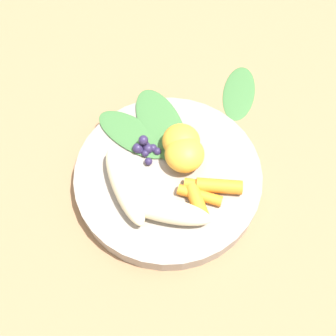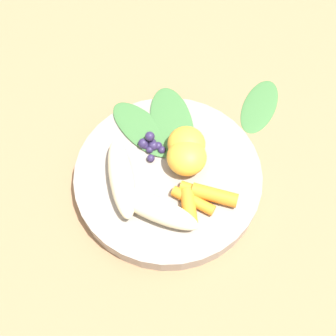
{
  "view_description": "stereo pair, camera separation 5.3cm",
  "coord_description": "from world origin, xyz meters",
  "views": [
    {
      "loc": [
        -0.11,
        0.23,
        0.5
      ],
      "look_at": [
        0.0,
        0.0,
        0.04
      ],
      "focal_mm": 42.66,
      "sensor_mm": 36.0,
      "label": 1
    },
    {
      "loc": [
        -0.16,
        0.21,
        0.5
      ],
      "look_at": [
        0.0,
        0.0,
        0.04
      ],
      "focal_mm": 42.66,
      "sensor_mm": 36.0,
      "label": 2
    }
  ],
  "objects": [
    {
      "name": "orange_segment_near",
      "position": [
        0.0,
        -0.04,
        0.05
      ],
      "size": [
        0.05,
        0.05,
        0.04
      ],
      "primitive_type": "ellipsoid",
      "color": "#F4A833",
      "rests_on": "bowl"
    },
    {
      "name": "orange_segment_far",
      "position": [
        -0.01,
        -0.02,
        0.05
      ],
      "size": [
        0.05,
        0.05,
        0.04
      ],
      "primitive_type": "ellipsoid",
      "color": "#F4A833",
      "rests_on": "bowl"
    },
    {
      "name": "banana_peeled_left",
      "position": [
        -0.02,
        0.06,
        0.05
      ],
      "size": [
        0.12,
        0.06,
        0.03
      ],
      "primitive_type": "ellipsoid",
      "rotation": [
        0.0,
        0.0,
        3.36
      ],
      "color": "beige",
      "rests_on": "bowl"
    },
    {
      "name": "kale_leaf_left",
      "position": [
        0.04,
        -0.06,
        0.03
      ],
      "size": [
        0.14,
        0.14,
        0.01
      ],
      "primitive_type": "ellipsoid",
      "rotation": [
        0.0,
        0.0,
        5.53
      ],
      "color": "#3D7038",
      "rests_on": "bowl"
    },
    {
      "name": "kale_leaf_right",
      "position": [
        0.07,
        -0.03,
        0.03
      ],
      "size": [
        0.13,
        0.07,
        0.01
      ],
      "primitive_type": "ellipsoid",
      "rotation": [
        0.0,
        0.0,
        6.1
      ],
      "color": "#3D7038",
      "rests_on": "bowl"
    },
    {
      "name": "kale_leaf_stray",
      "position": [
        -0.03,
        -0.2,
        0.0
      ],
      "size": [
        0.08,
        0.12,
        0.01
      ],
      "primitive_type": "ellipsoid",
      "rotation": [
        0.0,
        0.0,
        4.94
      ],
      "color": "#3D7038",
      "rests_on": "ground_plane"
    },
    {
      "name": "carrot_mid_right",
      "position": [
        -0.06,
        0.0,
        0.04
      ],
      "size": [
        0.06,
        0.03,
        0.01
      ],
      "primitive_type": "cylinder",
      "rotation": [
        0.0,
        1.57,
        3.45
      ],
      "color": "orange",
      "rests_on": "bowl"
    },
    {
      "name": "carrot_front",
      "position": [
        -0.06,
        0.03,
        0.04
      ],
      "size": [
        0.04,
        0.05,
        0.02
      ],
      "primitive_type": "cylinder",
      "rotation": [
        0.0,
        1.57,
        2.32
      ],
      "color": "orange",
      "rests_on": "bowl"
    },
    {
      "name": "ground_plane",
      "position": [
        0.0,
        0.0,
        0.0
      ],
      "size": [
        2.4,
        2.4,
        0.0
      ],
      "primitive_type": "plane",
      "color": "#99704C"
    },
    {
      "name": "carrot_mid_left",
      "position": [
        -0.05,
        0.02,
        0.04
      ],
      "size": [
        0.06,
        0.02,
        0.01
      ],
      "primitive_type": "cylinder",
      "rotation": [
        0.0,
        1.57,
        3.28
      ],
      "color": "orange",
      "rests_on": "bowl"
    },
    {
      "name": "bowl",
      "position": [
        0.0,
        0.0,
        0.01
      ],
      "size": [
        0.26,
        0.26,
        0.03
      ],
      "primitive_type": "cylinder",
      "color": "gray",
      "rests_on": "ground_plane"
    },
    {
      "name": "banana_peeled_right",
      "position": [
        0.04,
        0.05,
        0.05
      ],
      "size": [
        0.11,
        0.1,
        0.03
      ],
      "primitive_type": "ellipsoid",
      "rotation": [
        0.0,
        0.0,
        2.43
      ],
      "color": "beige",
      "rests_on": "bowl"
    },
    {
      "name": "carrot_rear",
      "position": [
        -0.07,
        -0.01,
        0.04
      ],
      "size": [
        0.06,
        0.04,
        0.02
      ],
      "primitive_type": "cylinder",
      "rotation": [
        0.0,
        1.57,
        3.51
      ],
      "color": "orange",
      "rests_on": "bowl"
    },
    {
      "name": "blueberry_pile",
      "position": [
        0.04,
        -0.02,
        0.04
      ],
      "size": [
        0.04,
        0.03,
        0.02
      ],
      "color": "#2D234C",
      "rests_on": "bowl"
    }
  ]
}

